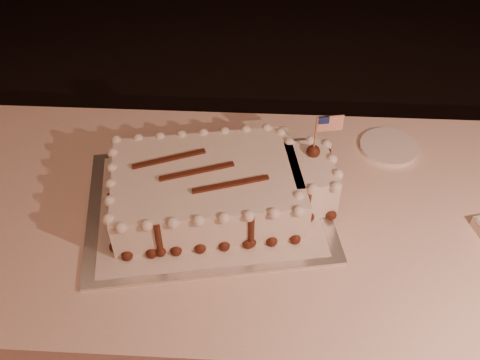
{
  "coord_description": "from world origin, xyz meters",
  "views": [
    {
      "loc": [
        -0.12,
        -0.3,
        1.72
      ],
      "look_at": [
        -0.17,
        0.61,
        0.84
      ],
      "focal_mm": 40.0,
      "sensor_mm": 36.0,
      "label": 1
    }
  ],
  "objects_px": {
    "cake_board": "(208,204)",
    "side_plate": "(389,147)",
    "banquet_table": "(298,299)",
    "sheet_cake": "(220,186)"
  },
  "relations": [
    {
      "from": "cake_board",
      "to": "side_plate",
      "type": "xyz_separation_m",
      "value": [
        0.48,
        0.25,
        0.0
      ]
    },
    {
      "from": "cake_board",
      "to": "sheet_cake",
      "type": "bearing_deg",
      "value": 0.41
    },
    {
      "from": "banquet_table",
      "to": "sheet_cake",
      "type": "height_order",
      "value": "sheet_cake"
    },
    {
      "from": "banquet_table",
      "to": "sheet_cake",
      "type": "distance_m",
      "value": 0.49
    },
    {
      "from": "cake_board",
      "to": "side_plate",
      "type": "bearing_deg",
      "value": 16.69
    },
    {
      "from": "banquet_table",
      "to": "cake_board",
      "type": "distance_m",
      "value": 0.45
    },
    {
      "from": "side_plate",
      "to": "banquet_table",
      "type": "bearing_deg",
      "value": -132.18
    },
    {
      "from": "banquet_table",
      "to": "side_plate",
      "type": "distance_m",
      "value": 0.51
    },
    {
      "from": "banquet_table",
      "to": "sheet_cake",
      "type": "xyz_separation_m",
      "value": [
        -0.22,
        0.02,
        0.44
      ]
    },
    {
      "from": "banquet_table",
      "to": "cake_board",
      "type": "bearing_deg",
      "value": 177.62
    }
  ]
}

